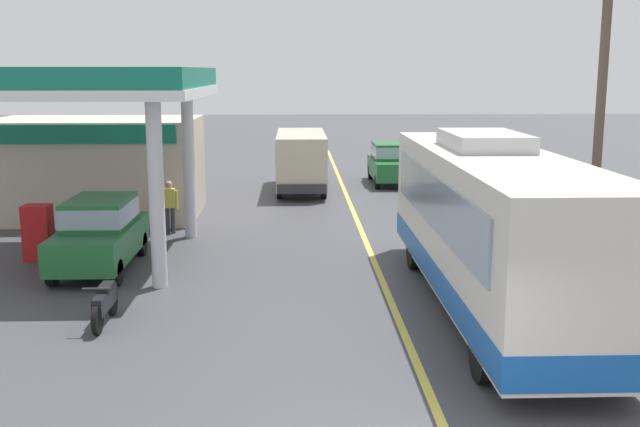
# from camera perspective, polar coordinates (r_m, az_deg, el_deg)

# --- Properties ---
(ground) EXTENTS (120.00, 120.00, 0.00)m
(ground) POSITION_cam_1_polar(r_m,az_deg,el_deg) (28.46, 2.34, 0.62)
(ground) COLOR #424247
(lane_divider_stripe) EXTENTS (0.16, 50.00, 0.01)m
(lane_divider_stripe) POSITION_cam_1_polar(r_m,az_deg,el_deg) (23.57, 3.24, -1.51)
(lane_divider_stripe) COLOR #D8CC4C
(lane_divider_stripe) RESTS_ON ground
(coach_bus_main) EXTENTS (2.60, 11.04, 3.69)m
(coach_bus_main) POSITION_cam_1_polar(r_m,az_deg,el_deg) (16.31, 12.95, -1.17)
(coach_bus_main) COLOR silver
(coach_bus_main) RESTS_ON ground
(gas_station_roadside) EXTENTS (9.10, 11.95, 5.10)m
(gas_station_roadside) POSITION_cam_1_polar(r_m,az_deg,el_deg) (25.20, -17.88, 4.82)
(gas_station_roadside) COLOR #147259
(gas_station_roadside) RESTS_ON ground
(car_at_pump) EXTENTS (1.70, 4.20, 1.82)m
(car_at_pump) POSITION_cam_1_polar(r_m,az_deg,el_deg) (20.00, -16.37, -1.21)
(car_at_pump) COLOR #1E602D
(car_at_pump) RESTS_ON ground
(minibus_opposing_lane) EXTENTS (2.04, 6.13, 2.44)m
(minibus_opposing_lane) POSITION_cam_1_polar(r_m,az_deg,el_deg) (31.78, -1.45, 4.38)
(minibus_opposing_lane) COLOR #BFB799
(minibus_opposing_lane) RESTS_ON ground
(motorcycle_parked_forecourt) EXTENTS (0.55, 1.80, 0.92)m
(motorcycle_parked_forecourt) POSITION_cam_1_polar(r_m,az_deg,el_deg) (15.77, -16.01, -6.51)
(motorcycle_parked_forecourt) COLOR black
(motorcycle_parked_forecourt) RESTS_ON ground
(pedestrian_near_pump) EXTENTS (0.55, 0.22, 1.66)m
(pedestrian_near_pump) POSITION_cam_1_polar(r_m,az_deg,el_deg) (23.87, -11.35, 0.72)
(pedestrian_near_pump) COLOR #33333F
(pedestrian_near_pump) RESTS_ON ground
(car_trailing_behind_bus) EXTENTS (1.70, 4.20, 1.82)m
(car_trailing_behind_bus) POSITION_cam_1_polar(r_m,az_deg,el_deg) (34.03, 5.36, 3.98)
(car_trailing_behind_bus) COLOR #1E602D
(car_trailing_behind_bus) RESTS_ON ground
(utility_pole_roadside) EXTENTS (1.80, 0.24, 7.41)m
(utility_pole_roadside) POSITION_cam_1_polar(r_m,az_deg,el_deg) (20.45, 20.47, 6.92)
(utility_pole_roadside) COLOR brown
(utility_pole_roadside) RESTS_ON ground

